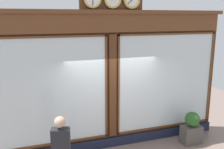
# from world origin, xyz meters

# --- Properties ---
(shop_facade) EXTENTS (6.69, 0.42, 4.30)m
(shop_facade) POSITION_xyz_m (-0.00, -0.13, 1.89)
(shop_facade) COLOR #4C2B16
(shop_facade) RESTS_ON ground_plane
(planter_box) EXTENTS (0.56, 0.36, 0.52)m
(planter_box) POSITION_xyz_m (-2.22, 0.56, 0.26)
(planter_box) COLOR #4C4742
(planter_box) RESTS_ON ground_plane
(planter_shrub) EXTENTS (0.42, 0.42, 0.42)m
(planter_shrub) POSITION_xyz_m (-2.22, 0.56, 0.73)
(planter_shrub) COLOR #285623
(planter_shrub) RESTS_ON planter_box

